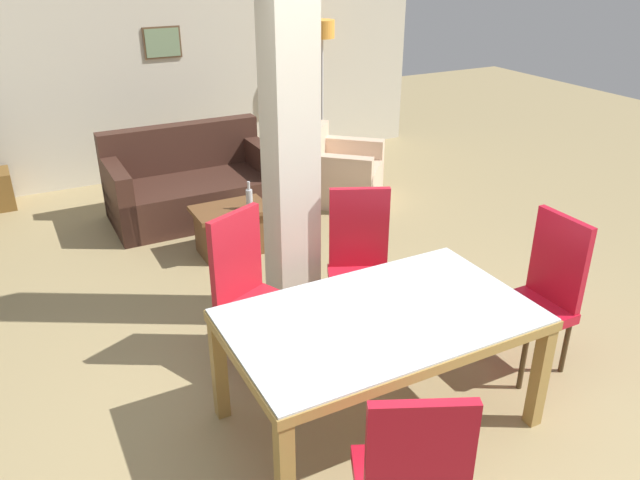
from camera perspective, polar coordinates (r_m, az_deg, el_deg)
The scene contains 13 objects.
ground_plane at distance 4.02m, azimuth 5.12°, elevation -15.88°, with size 18.00×18.00×0.00m, color #9A865A.
back_wall at distance 7.90m, azimuth -15.34°, elevation 15.17°, with size 7.20×0.09×2.70m.
divider_pillar at distance 4.44m, azimuth -2.76°, elevation 8.43°, with size 0.32×0.33×2.70m.
dining_table at distance 3.65m, azimuth 5.50°, elevation -8.63°, with size 1.75×1.05×0.75m.
dining_chair_far_right at distance 4.56m, azimuth 3.67°, elevation -1.81°, with size 0.61×0.61×1.08m.
dining_chair_head_right at distance 4.41m, azimuth 19.60°, elevation -4.38°, with size 0.46×0.46×1.08m.
dining_chair_near_left at distance 2.91m, azimuth 8.31°, elevation -20.83°, with size 0.61×0.61×1.08m.
dining_chair_far_left at distance 4.22m, azimuth -6.46°, elevation -4.31°, with size 0.61×0.61×1.08m.
sofa at distance 6.77m, azimuth -11.58°, elevation 4.70°, with size 1.71×0.93×0.92m.
armchair at distance 7.10m, azimuth 1.58°, elevation 5.99°, with size 1.19×1.19×0.79m.
coffee_table at distance 5.90m, azimuth -8.06°, elevation 0.99°, with size 0.69×0.46×0.45m.
bottle at distance 5.72m, azimuth -6.48°, elevation 3.79°, with size 0.06×0.06×0.26m.
floor_lamp at distance 8.30m, azimuth 0.18°, elevation 17.55°, with size 0.32×0.32×1.79m.
Camera 1 is at (-1.70, -2.50, 2.66)m, focal length 35.00 mm.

